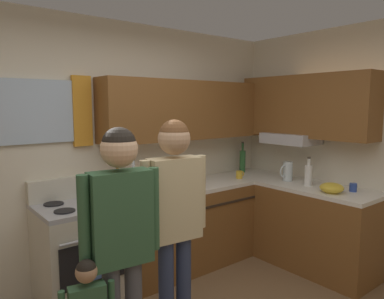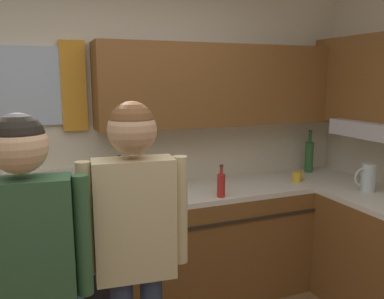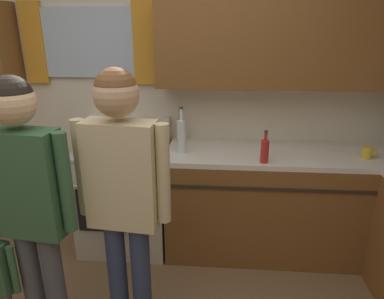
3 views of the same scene
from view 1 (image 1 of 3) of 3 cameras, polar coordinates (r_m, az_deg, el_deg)
back_wall_unit at (r=3.63m, az=-14.57°, el=1.89°), size 4.60×0.42×2.60m
right_wall_unit at (r=4.05m, az=27.86°, el=1.20°), size 0.52×4.05×2.60m
kitchen_counter_run at (r=4.17m, az=8.33°, el=-11.42°), size 2.17×1.86×0.90m
stove_oven at (r=3.49m, az=-17.05°, el=-15.11°), size 0.73×0.67×1.10m
bottle_wine_green at (r=4.71m, az=7.97°, el=-1.74°), size 0.08×0.08×0.39m
bottle_tall_clear at (r=3.46m, az=-9.20°, el=-5.14°), size 0.07×0.07×0.37m
bottle_oil_amber at (r=3.67m, az=-11.65°, el=-4.99°), size 0.06×0.06×0.29m
bottle_sauce_red at (r=3.68m, az=0.68°, el=-5.08°), size 0.06×0.06×0.25m
bottle_milk_white at (r=4.08m, az=17.90°, el=-3.83°), size 0.08×0.08×0.31m
mug_mustard_yellow at (r=4.33m, az=7.51°, el=-3.95°), size 0.12×0.08×0.09m
mug_cobalt_blue at (r=4.00m, az=24.12°, el=-5.47°), size 0.11×0.07×0.08m
water_pitcher at (r=4.29m, az=14.82°, el=-3.34°), size 0.19×0.11×0.22m
mixing_bowl at (r=3.86m, az=21.19°, el=-5.70°), size 0.23×0.23×0.10m
adult_holding_child at (r=2.27m, az=-11.15°, el=-12.01°), size 0.51×0.22×1.64m
adult_in_plaid at (r=2.58m, az=-2.77°, el=-9.11°), size 0.51×0.23×1.67m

